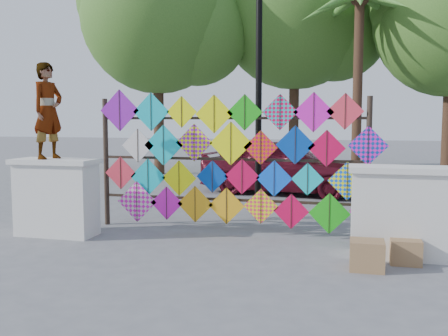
{
  "coord_description": "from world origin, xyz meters",
  "views": [
    {
      "loc": [
        2.0,
        -7.46,
        1.94
      ],
      "look_at": [
        -0.03,
        0.6,
        1.12
      ],
      "focal_mm": 40.0,
      "sensor_mm": 36.0,
      "label": 1
    }
  ],
  "objects": [
    {
      "name": "vendor_woman",
      "position": [
        -2.8,
        -0.2,
        2.07
      ],
      "size": [
        0.51,
        0.65,
        1.58
      ],
      "primitive_type": "imported",
      "rotation": [
        0.0,
        0.0,
        1.32
      ],
      "color": "#99999E",
      "rests_on": "parapet_left"
    },
    {
      "name": "tree_mid",
      "position": [
        0.11,
        11.03,
        5.77
      ],
      "size": [
        6.3,
        5.6,
        8.61
      ],
      "color": "#47291E",
      "rests_on": "ground"
    },
    {
      "name": "palm_tree",
      "position": [
        2.2,
        8.0,
        4.95
      ],
      "size": [
        3.62,
        3.62,
        5.83
      ],
      "color": "#47291E",
      "rests_on": "ground"
    },
    {
      "name": "cardboard_box_near",
      "position": [
        2.25,
        -0.94,
        0.19
      ],
      "size": [
        0.43,
        0.38,
        0.38
      ],
      "primitive_type": "cube",
      "color": "#A17C4D",
      "rests_on": "ground"
    },
    {
      "name": "kite_rack",
      "position": [
        0.04,
        0.73,
        1.23
      ],
      "size": [
        4.96,
        0.24,
        2.46
      ],
      "color": "black",
      "rests_on": "ground"
    },
    {
      "name": "sedan",
      "position": [
        0.33,
        5.4,
        0.73
      ],
      "size": [
        4.45,
        2.26,
        1.45
      ],
      "primitive_type": "imported",
      "rotation": [
        0.0,
        0.0,
        1.44
      ],
      "color": "#530E1C",
      "rests_on": "ground"
    },
    {
      "name": "lamppost",
      "position": [
        0.3,
        2.0,
        2.69
      ],
      "size": [
        0.28,
        0.28,
        4.46
      ],
      "color": "black",
      "rests_on": "ground"
    },
    {
      "name": "parapet_right",
      "position": [
        2.7,
        -0.2,
        0.65
      ],
      "size": [
        1.4,
        0.65,
        1.28
      ],
      "color": "white",
      "rests_on": "ground"
    },
    {
      "name": "cardboard_box_far",
      "position": [
        2.76,
        -0.52,
        0.17
      ],
      "size": [
        0.4,
        0.37,
        0.34
      ],
      "primitive_type": "cube",
      "color": "#A17C4D",
      "rests_on": "ground"
    },
    {
      "name": "parapet_left",
      "position": [
        -2.7,
        -0.2,
        0.65
      ],
      "size": [
        1.4,
        0.65,
        1.28
      ],
      "color": "white",
      "rests_on": "ground"
    },
    {
      "name": "tree_west",
      "position": [
        -4.4,
        9.03,
        5.38
      ],
      "size": [
        5.85,
        5.2,
        8.01
      ],
      "color": "#47291E",
      "rests_on": "ground"
    },
    {
      "name": "ground",
      "position": [
        0.0,
        0.0,
        0.0
      ],
      "size": [
        80.0,
        80.0,
        0.0
      ],
      "primitive_type": "plane",
      "color": "gray",
      "rests_on": "ground"
    }
  ]
}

